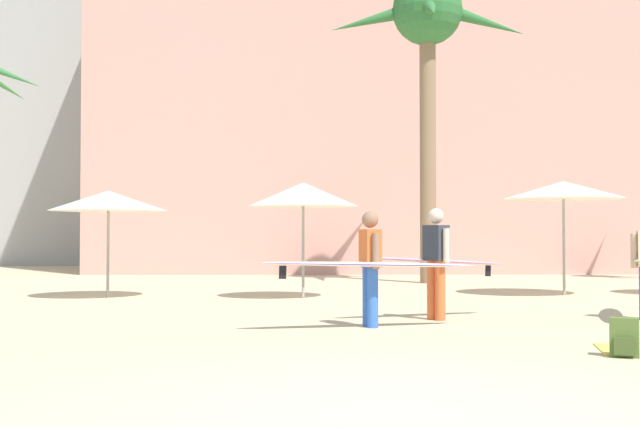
{
  "coord_description": "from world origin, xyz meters",
  "views": [
    {
      "loc": [
        -0.68,
        -6.23,
        1.31
      ],
      "look_at": [
        -0.46,
        5.53,
        1.61
      ],
      "focal_mm": 47.43,
      "sensor_mm": 36.0,
      "label": 1
    }
  ],
  "objects_px": {
    "person_mid_center": "(435,259)",
    "cafe_umbrella_1": "(303,195)",
    "cafe_umbrella_0": "(563,190)",
    "backpack": "(624,338)",
    "cafe_umbrella_3": "(108,201)",
    "person_far_left": "(371,264)",
    "palm_tree_left": "(428,32)"
  },
  "relations": [
    {
      "from": "cafe_umbrella_0",
      "to": "palm_tree_left",
      "type": "bearing_deg",
      "value": 115.2
    },
    {
      "from": "cafe_umbrella_0",
      "to": "person_far_left",
      "type": "xyz_separation_m",
      "value": [
        -4.7,
        -6.36,
        -1.38
      ]
    },
    {
      "from": "person_mid_center",
      "to": "person_far_left",
      "type": "bearing_deg",
      "value": 19.03
    },
    {
      "from": "cafe_umbrella_3",
      "to": "person_mid_center",
      "type": "bearing_deg",
      "value": -36.98
    },
    {
      "from": "backpack",
      "to": "person_far_left",
      "type": "xyz_separation_m",
      "value": [
        -2.49,
        2.87,
        0.7
      ]
    },
    {
      "from": "cafe_umbrella_3",
      "to": "palm_tree_left",
      "type": "bearing_deg",
      "value": 35.13
    },
    {
      "from": "cafe_umbrella_3",
      "to": "backpack",
      "type": "height_order",
      "value": "cafe_umbrella_3"
    },
    {
      "from": "cafe_umbrella_0",
      "to": "backpack",
      "type": "distance_m",
      "value": 9.71
    },
    {
      "from": "person_mid_center",
      "to": "backpack",
      "type": "bearing_deg",
      "value": 79.46
    },
    {
      "from": "palm_tree_left",
      "to": "cafe_umbrella_0",
      "type": "bearing_deg",
      "value": -64.8
    },
    {
      "from": "cafe_umbrella_0",
      "to": "cafe_umbrella_3",
      "type": "height_order",
      "value": "cafe_umbrella_0"
    },
    {
      "from": "person_far_left",
      "to": "person_mid_center",
      "type": "distance_m",
      "value": 1.65
    },
    {
      "from": "palm_tree_left",
      "to": "cafe_umbrella_0",
      "type": "relative_size",
      "value": 3.16
    },
    {
      "from": "cafe_umbrella_1",
      "to": "backpack",
      "type": "relative_size",
      "value": 5.71
    },
    {
      "from": "cafe_umbrella_0",
      "to": "person_mid_center",
      "type": "height_order",
      "value": "cafe_umbrella_0"
    },
    {
      "from": "palm_tree_left",
      "to": "backpack",
      "type": "relative_size",
      "value": 20.15
    },
    {
      "from": "backpack",
      "to": "person_far_left",
      "type": "height_order",
      "value": "person_far_left"
    },
    {
      "from": "cafe_umbrella_0",
      "to": "cafe_umbrella_3",
      "type": "xyz_separation_m",
      "value": [
        -9.74,
        -0.5,
        -0.26
      ]
    },
    {
      "from": "palm_tree_left",
      "to": "backpack",
      "type": "xyz_separation_m",
      "value": [
        0.04,
        -14.0,
        -6.69
      ]
    },
    {
      "from": "cafe_umbrella_1",
      "to": "person_mid_center",
      "type": "relative_size",
      "value": 0.94
    },
    {
      "from": "backpack",
      "to": "cafe_umbrella_1",
      "type": "bearing_deg",
      "value": -135.74
    },
    {
      "from": "cafe_umbrella_3",
      "to": "person_far_left",
      "type": "height_order",
      "value": "cafe_umbrella_3"
    },
    {
      "from": "cafe_umbrella_0",
      "to": "cafe_umbrella_1",
      "type": "height_order",
      "value": "cafe_umbrella_0"
    },
    {
      "from": "cafe_umbrella_0",
      "to": "backpack",
      "type": "relative_size",
      "value": 6.37
    },
    {
      "from": "cafe_umbrella_0",
      "to": "person_mid_center",
      "type": "xyz_separation_m",
      "value": [
        -3.6,
        -5.12,
        -1.35
      ]
    },
    {
      "from": "person_mid_center",
      "to": "cafe_umbrella_1",
      "type": "bearing_deg",
      "value": -94.14
    },
    {
      "from": "cafe_umbrella_3",
      "to": "person_mid_center",
      "type": "relative_size",
      "value": 0.97
    },
    {
      "from": "palm_tree_left",
      "to": "cafe_umbrella_1",
      "type": "height_order",
      "value": "palm_tree_left"
    },
    {
      "from": "cafe_umbrella_1",
      "to": "person_far_left",
      "type": "distance_m",
      "value": 5.83
    },
    {
      "from": "cafe_umbrella_3",
      "to": "cafe_umbrella_0",
      "type": "bearing_deg",
      "value": 2.93
    },
    {
      "from": "cafe_umbrella_0",
      "to": "cafe_umbrella_1",
      "type": "distance_m",
      "value": 5.71
    },
    {
      "from": "palm_tree_left",
      "to": "person_mid_center",
      "type": "xyz_separation_m",
      "value": [
        -1.36,
        -9.9,
        -5.97
      ]
    }
  ]
}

